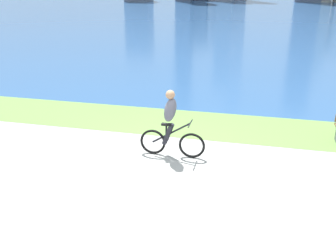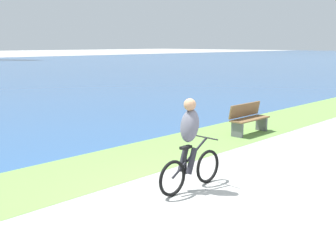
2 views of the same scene
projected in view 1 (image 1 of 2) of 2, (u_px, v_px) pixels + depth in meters
ground_plane at (160, 165)px, 9.00m from camera, size 300.00×300.00×0.00m
grass_strip_bayside at (184, 123)px, 11.59m from camera, size 120.00×2.31×0.01m
bay_water_surface at (244, 15)px, 44.77m from camera, size 300.00×70.99×0.00m
cyclist_lead at (171, 124)px, 9.18m from camera, size 1.64×0.52×1.69m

